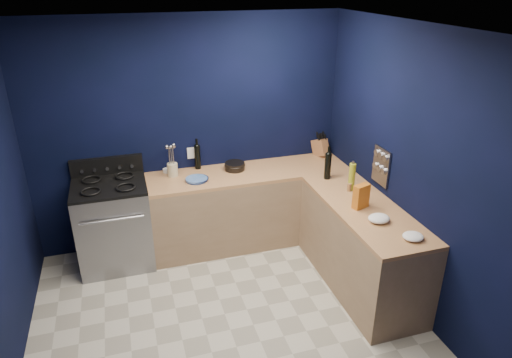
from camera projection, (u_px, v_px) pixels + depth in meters
name	position (u px, v px, depth m)	size (l,w,h in m)	color
floor	(230.00, 331.00, 4.16)	(3.50, 3.50, 0.02)	#B5B09E
ceiling	(221.00, 30.00, 3.07)	(3.50, 3.50, 0.02)	silver
wall_back	(190.00, 134.00, 5.15)	(3.50, 0.02, 2.60)	black
wall_right	(418.00, 176.00, 4.08)	(0.02, 3.50, 2.60)	black
cab_back	(249.00, 208.00, 5.38)	(2.30, 0.63, 0.86)	#907356
top_back	(249.00, 173.00, 5.20)	(2.30, 0.63, 0.04)	brown
cab_right	(361.00, 248.00, 4.61)	(0.63, 1.67, 0.86)	#907356
top_right	(365.00, 208.00, 4.42)	(0.63, 1.67, 0.04)	brown
gas_range	(114.00, 225.00, 4.95)	(0.76, 0.66, 0.92)	gray
oven_door	(115.00, 241.00, 4.68)	(0.59, 0.02, 0.42)	black
cooktop	(108.00, 186.00, 4.76)	(0.76, 0.66, 0.03)	black
backguard	(107.00, 166.00, 4.97)	(0.76, 0.06, 0.20)	black
spice_panel	(381.00, 166.00, 4.61)	(0.02, 0.28, 0.38)	gray
wall_outlet	(191.00, 153.00, 5.22)	(0.09, 0.02, 0.13)	white
plate_stack	(197.00, 179.00, 4.95)	(0.24, 0.24, 0.03)	#2B5E9B
ramekin	(167.00, 170.00, 5.17)	(0.10, 0.10, 0.04)	white
utensil_crock	(173.00, 170.00, 5.05)	(0.12, 0.12, 0.15)	beige
wine_bottle_back	(197.00, 157.00, 5.21)	(0.07, 0.07, 0.28)	black
lemon_basket	(235.00, 166.00, 5.22)	(0.23, 0.23, 0.09)	black
knife_block	(320.00, 147.00, 5.61)	(0.11, 0.18, 0.20)	brown
wine_bottle_right	(328.00, 166.00, 4.95)	(0.07, 0.07, 0.29)	black
oil_bottle	(352.00, 177.00, 4.70)	(0.07, 0.07, 0.29)	olive
spice_jar_near	(357.00, 192.00, 4.60)	(0.04, 0.04, 0.09)	olive
spice_jar_far	(349.00, 187.00, 4.71)	(0.04, 0.04, 0.09)	olive
crouton_bag	(361.00, 196.00, 4.35)	(0.16, 0.08, 0.24)	#A52810
towel_front	(379.00, 218.00, 4.13)	(0.20, 0.17, 0.07)	white
towel_end	(413.00, 236.00, 3.86)	(0.18, 0.16, 0.05)	white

